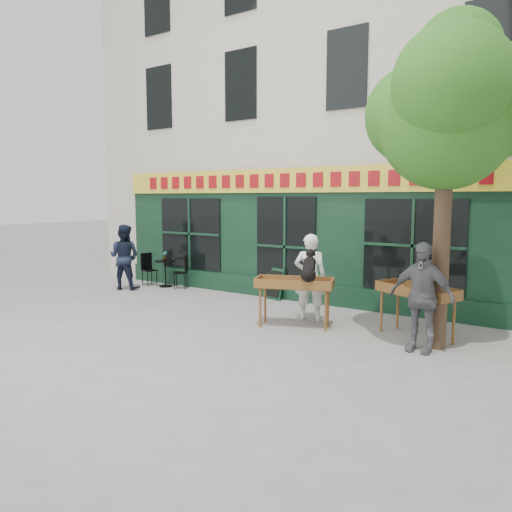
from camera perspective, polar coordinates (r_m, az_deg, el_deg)
The scene contains 14 objects.
ground at distance 10.89m, azimuth -3.07°, elevation -7.01°, with size 80.00×80.00×0.00m, color slate.
building at distance 15.91m, azimuth 10.59°, elevation 15.26°, with size 14.00×7.26×10.00m.
street_tree at distance 9.10m, azimuth 21.39°, elevation 15.91°, with size 3.05×2.90×5.60m.
book_cart_center at distance 9.98m, azimuth 4.42°, elevation -3.46°, with size 1.62×1.12×0.99m.
dog at distance 9.70m, azimuth 6.08°, elevation -0.98°, with size 0.34×0.60×0.60m, color black, non-canonical shape.
woman at distance 10.53m, azimuth 6.21°, elevation -2.43°, with size 0.67×0.44×1.83m, color white.
book_cart_right at distance 9.61m, azimuth 17.89°, elevation -4.17°, with size 1.62×1.19×0.99m.
man_right at distance 8.80m, azimuth 18.36°, elevation -4.47°, with size 1.09×0.45×1.86m, color #5B5A5F.
bistro_table at distance 14.65m, azimuth -10.33°, elevation -1.38°, with size 0.60×0.60×0.76m.
bistro_chair_left at distance 15.05m, azimuth -12.26°, elevation -1.16°, with size 0.44×0.44×0.95m.
bistro_chair_right at distance 14.28m, azimuth -8.28°, elevation -1.49°, with size 0.50×0.50×0.95m.
potted_plant at distance 14.60m, azimuth -10.36°, elevation 0.01°, with size 0.14×0.10×0.27m, color gray.
man_left at distance 14.51m, azimuth -14.83°, elevation -0.11°, with size 0.89×0.69×1.83m, color black.
chalkboard at distance 12.71m, azimuth 2.06°, elevation -3.17°, with size 0.59×0.30×0.79m.
Camera 1 is at (6.49, -8.36, 2.59)m, focal length 35.00 mm.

